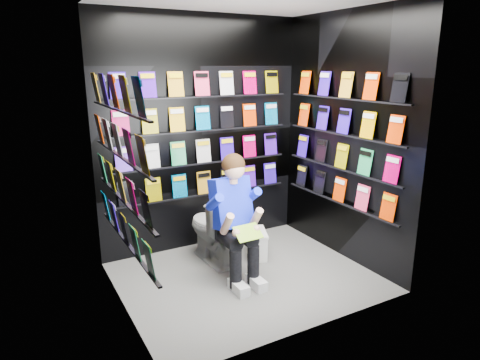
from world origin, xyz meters
TOP-DOWN VIEW (x-y plane):
  - floor at (0.00, 0.00)m, footprint 2.40×2.40m
  - wall_back at (0.00, 1.00)m, footprint 2.40×0.04m
  - wall_front at (0.00, -1.00)m, footprint 2.40×0.04m
  - wall_left at (-1.20, 0.00)m, footprint 0.04×2.00m
  - wall_right at (1.20, 0.00)m, footprint 0.04×2.00m
  - comics_back at (0.00, 0.97)m, footprint 2.10×0.06m
  - comics_left at (-1.17, 0.00)m, footprint 0.06×1.70m
  - comics_right at (1.17, 0.00)m, footprint 0.06×1.70m
  - toilet at (-0.11, 0.51)m, footprint 0.44×0.76m
  - longbox at (0.34, 0.38)m, footprint 0.32×0.40m
  - longbox_lid at (0.34, 0.38)m, footprint 0.34×0.43m
  - reader at (-0.11, 0.13)m, footprint 0.52×0.74m
  - held_comic at (-0.11, -0.22)m, footprint 0.26×0.16m

SIDE VIEW (x-z plane):
  - floor at x=0.00m, z-range 0.00..0.00m
  - longbox at x=0.34m, z-range 0.00..0.27m
  - longbox_lid at x=0.34m, z-range 0.27..0.29m
  - toilet at x=-0.11m, z-range 0.00..0.73m
  - held_comic at x=-0.11m, z-range 0.53..0.63m
  - reader at x=-0.11m, z-range 0.08..1.43m
  - wall_back at x=0.00m, z-range 0.00..2.60m
  - wall_front at x=0.00m, z-range 0.00..2.60m
  - wall_left at x=-1.20m, z-range 0.00..2.60m
  - wall_right at x=1.20m, z-range 0.00..2.60m
  - comics_back at x=0.00m, z-range 0.62..1.99m
  - comics_left at x=-1.17m, z-range 0.62..1.99m
  - comics_right at x=1.17m, z-range 0.62..1.99m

